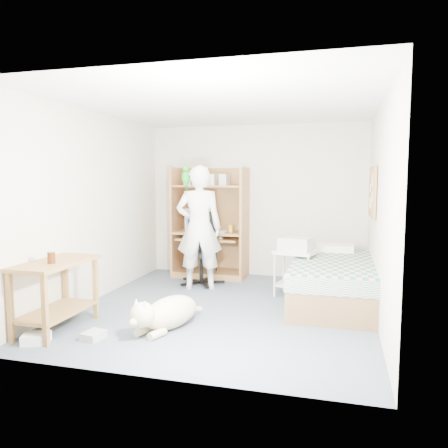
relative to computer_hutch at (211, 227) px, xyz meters
name	(u,v)px	position (x,y,z in m)	size (l,w,h in m)	color
floor	(225,309)	(0.70, -1.74, -0.82)	(4.00, 4.00, 0.00)	#485462
wall_back	(256,201)	(0.70, 0.26, 0.43)	(3.60, 0.02, 2.50)	beige
wall_right	(380,212)	(2.50, -1.74, 0.43)	(0.02, 4.00, 2.50)	beige
wall_left	(94,207)	(-1.10, -1.74, 0.43)	(0.02, 4.00, 2.50)	beige
ceiling	(225,105)	(0.70, -1.74, 1.68)	(3.60, 4.00, 0.02)	white
computer_hutch	(211,227)	(0.00, 0.00, 0.00)	(1.20, 0.63, 1.80)	olive
bed	(333,281)	(2.00, -1.12, -0.53)	(1.02, 2.02, 0.66)	brown
side_desk	(56,285)	(-0.85, -2.94, -0.33)	(0.50, 1.00, 0.75)	brown
corkboard	(372,192)	(2.47, -0.84, 0.63)	(0.04, 0.94, 0.66)	#A17048
office_chair	(202,259)	(0.02, -0.56, -0.43)	(0.61, 0.62, 1.09)	black
person	(199,228)	(0.08, -0.86, 0.09)	(0.66, 0.43, 1.81)	white
parrot	(186,176)	(-0.12, -0.85, 0.84)	(0.13, 0.23, 0.37)	#128014
dog	(167,313)	(0.29, -2.63, -0.64)	(0.60, 1.09, 0.42)	tan
printer_cart	(295,266)	(1.49, -0.90, -0.40)	(0.61, 0.53, 0.64)	silver
printer	(296,244)	(1.49, -0.90, -0.09)	(0.42, 0.32, 0.18)	#B6B6B1
crt_monitor	(200,219)	(-0.19, 0.01, 0.13)	(0.43, 0.45, 0.36)	beige
keyboard	(209,237)	(0.02, -0.16, -0.15)	(0.45, 0.16, 0.03)	beige
pencil_cup	(231,228)	(0.36, -0.09, 0.00)	(0.08, 0.08, 0.12)	gold
drink_glass	(51,258)	(-0.80, -3.06, -0.01)	(0.08, 0.08, 0.12)	#401C0A
floor_box_a	(36,339)	(-0.80, -3.35, -0.77)	(0.25, 0.20, 0.10)	white
floor_box_b	(93,335)	(-0.31, -3.10, -0.78)	(0.18, 0.22, 0.08)	#A6A6A2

